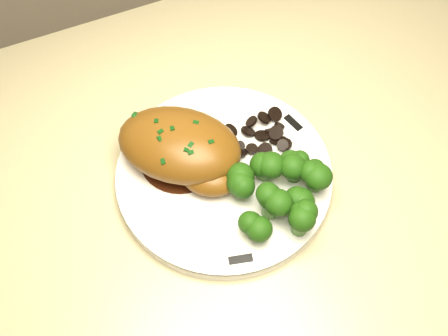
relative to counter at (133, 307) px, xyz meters
name	(u,v)px	position (x,y,z in m)	size (l,w,h in m)	color
counter	(133,307)	(0.00, 0.00, 0.00)	(2.05, 0.68, 1.01)	brown
plate	(224,176)	(0.18, -0.04, 0.45)	(0.28, 0.28, 0.02)	white
rim_accent_0	(293,123)	(0.29, -0.01, 0.46)	(0.03, 0.01, 0.00)	black
rim_accent_1	(139,144)	(0.09, 0.05, 0.46)	(0.03, 0.01, 0.00)	black
rim_accent_2	(241,259)	(0.15, -0.15, 0.46)	(0.03, 0.01, 0.00)	black
gravy_pool	(181,158)	(0.13, 0.00, 0.46)	(0.11, 0.11, 0.00)	#3A180A
chicken_breast	(183,148)	(0.14, 0.00, 0.49)	(0.19, 0.19, 0.06)	brown
mushroom_pile	(264,137)	(0.25, -0.01, 0.46)	(0.08, 0.06, 0.02)	black
broccoli_florets	(281,191)	(0.22, -0.10, 0.48)	(0.13, 0.11, 0.05)	#497832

